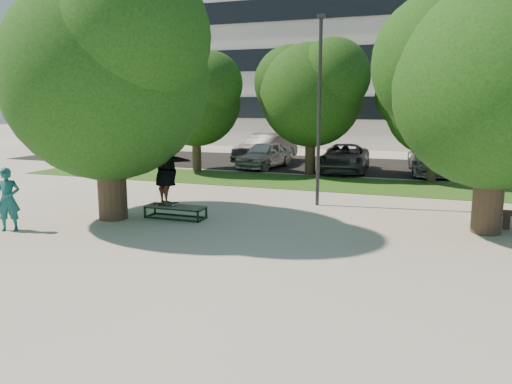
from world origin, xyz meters
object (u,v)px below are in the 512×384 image
at_px(tree_left, 105,65).
at_px(bystander, 8,199).
at_px(grind_box, 175,212).
at_px(lamppost, 319,110).
at_px(car_grey, 344,158).
at_px(car_silver_a, 265,155).
at_px(car_dark, 266,148).
at_px(tree_right, 495,74).
at_px(car_silver_b, 433,157).

bearing_deg(tree_left, bystander, -126.46).
bearing_deg(tree_left, grind_box, 17.64).
height_order(lamppost, grind_box, lamppost).
bearing_deg(lamppost, car_grey, 94.31).
distance_m(bystander, car_silver_a, 14.80).
height_order(car_silver_a, car_grey, car_silver_a).
height_order(car_silver_a, car_dark, car_dark).
distance_m(tree_right, car_dark, 16.69).
xyz_separation_m(tree_right, car_silver_a, (-9.70, 10.42, -3.40)).
distance_m(tree_right, lamppost, 5.36).
xyz_separation_m(bystander, car_silver_b, (10.45, 15.54, -0.07)).
xyz_separation_m(car_dark, car_silver_b, (9.01, -1.30, -0.04)).
height_order(tree_right, car_silver_a, tree_right).
xyz_separation_m(tree_left, grind_box, (1.79, 0.57, -4.23)).
distance_m(lamppost, bystander, 9.55).
bearing_deg(grind_box, tree_right, 9.58).
bearing_deg(tree_right, car_silver_b, 97.12).
bearing_deg(car_silver_a, tree_right, -37.88).
bearing_deg(car_grey, grind_box, -108.35).
xyz_separation_m(tree_left, car_silver_b, (8.80, 13.31, -3.64)).
bearing_deg(lamppost, car_silver_a, 119.37).
bearing_deg(car_silver_a, car_silver_b, 15.36).
height_order(bystander, car_silver_a, bystander).
relative_size(grind_box, car_grey, 0.37).
bearing_deg(car_grey, car_silver_b, 7.48).
bearing_deg(tree_right, tree_left, -168.97).
height_order(grind_box, car_dark, car_dark).
height_order(tree_right, car_silver_b, tree_right).
relative_size(tree_left, car_grey, 1.46).
height_order(lamppost, bystander, lamppost).
height_order(grind_box, bystander, bystander).
distance_m(tree_left, car_grey, 13.77).
distance_m(tree_left, bystander, 4.53).
bearing_deg(car_silver_b, car_silver_a, 179.07).
relative_size(tree_left, lamppost, 1.16).
distance_m(car_silver_a, car_dark, 2.32).
bearing_deg(grind_box, car_silver_a, 96.19).
bearing_deg(car_dark, car_grey, -16.00).
bearing_deg(car_silver_a, grind_box, -74.66).
bearing_deg(car_silver_a, lamppost, -51.48).
xyz_separation_m(grind_box, bystander, (-3.44, -2.81, 0.66)).
height_order(tree_left, lamppost, tree_left).
height_order(tree_right, grind_box, tree_right).
xyz_separation_m(tree_right, car_dark, (-10.42, 12.62, -3.27)).
relative_size(lamppost, car_dark, 1.22).
height_order(bystander, car_grey, bystander).
bearing_deg(car_silver_b, tree_left, -130.60).
height_order(lamppost, car_silver_a, lamppost).
bearing_deg(car_silver_b, lamppost, -117.57).
relative_size(tree_right, car_silver_b, 1.21).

